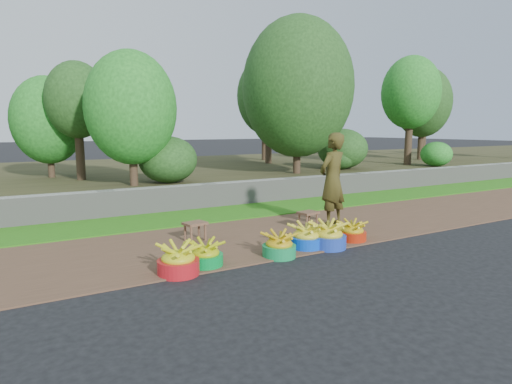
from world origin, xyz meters
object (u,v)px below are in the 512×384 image
basin_b (205,255)px  basin_c (279,246)px  basin_d (306,237)px  basin_e (328,236)px  basin_f (352,232)px  stool_left (195,226)px  stool_right (308,215)px  basin_a (178,261)px  vendor_woman (332,180)px

basin_b → basin_c: bearing=-6.6°
basin_d → basin_e: (0.31, -0.14, 0.01)m
basin_b → basin_d: bearing=1.4°
basin_c → basin_f: basin_c is taller
basin_e → stool_left: bearing=141.1°
basin_d → stool_left: (-1.31, 1.16, 0.09)m
stool_right → basin_d: bearing=-128.0°
basin_e → stool_right: (0.45, 1.12, 0.08)m
stool_left → stool_right: bearing=-5.1°
basin_c → basin_e: 0.89m
basin_a → basin_e: basin_e is taller
basin_e → basin_c: bearing=-178.6°
stool_left → stool_right: same height
stool_right → vendor_woman: 0.78m
basin_c → vendor_woman: vendor_woman is taller
basin_b → stool_right: (2.41, 1.02, 0.10)m
basin_c → basin_f: size_ratio=1.06×
basin_f → stool_right: bearing=96.7°
basin_c → basin_d: bearing=15.5°
basin_f → basin_e: bearing=-169.5°
basin_b → stool_left: bearing=74.2°
basin_f → stool_right: basin_f is taller
basin_f → stool_left: bearing=151.3°
basin_b → stool_left: 1.26m
basin_d → stool_right: basin_d is taller
basin_a → basin_d: 2.06m
basin_a → basin_d: (2.06, 0.16, -0.00)m
stool_left → vendor_woman: vendor_woman is taller
basin_c → stool_left: bearing=118.6°
basin_d → basin_f: 0.88m
basin_e → stool_left: 2.08m
basin_e → vendor_woman: vendor_woman is taller
basin_b → basin_e: basin_e is taller
basin_d → vendor_woman: bearing=36.6°
basin_e → basin_f: basin_e is taller
stool_right → basin_f: bearing=-83.3°
stool_right → basin_e: bearing=-112.1°
basin_f → stool_left: (-2.19, 1.20, 0.11)m
basin_b → basin_d: size_ratio=0.91×
basin_d → basin_f: size_ratio=1.14×
basin_f → vendor_woman: (0.38, 0.97, 0.72)m
stool_right → vendor_woman: (0.50, -0.04, 0.61)m
basin_c → basin_a: bearing=179.8°
basin_f → vendor_woman: vendor_woman is taller
basin_c → basin_d: 0.61m
basin_d → stool_right: 1.24m
vendor_woman → stool_left: bearing=-21.0°
basin_a → stool_left: 1.52m
basin_b → vendor_woman: (2.91, 0.98, 0.71)m
basin_f → basin_d: bearing=177.8°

